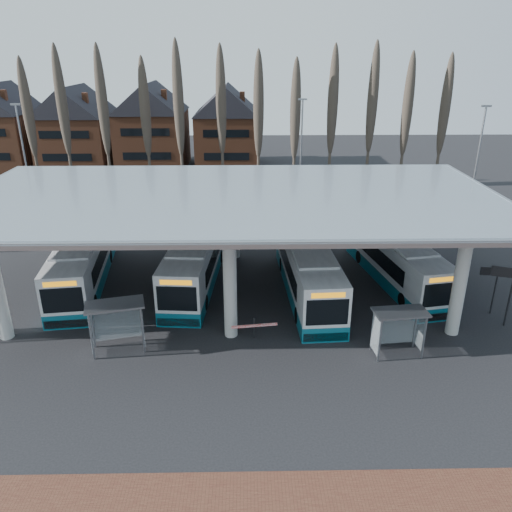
{
  "coord_description": "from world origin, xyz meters",
  "views": [
    {
      "loc": [
        0.91,
        -20.77,
        14.29
      ],
      "look_at": [
        1.43,
        7.0,
        2.73
      ],
      "focal_mm": 35.0,
      "sensor_mm": 36.0,
      "label": 1
    }
  ],
  "objects_px": {
    "bus_1": "(196,260)",
    "bus_2": "(307,270)",
    "bus_0": "(83,262)",
    "bus_3": "(395,260)",
    "shelter_1": "(116,315)",
    "shelter_2": "(398,322)"
  },
  "relations": [
    {
      "from": "bus_1",
      "to": "bus_2",
      "type": "xyz_separation_m",
      "value": [
        7.13,
        -1.63,
        0.01
      ]
    },
    {
      "from": "bus_0",
      "to": "bus_1",
      "type": "height_order",
      "value": "bus_1"
    },
    {
      "from": "bus_2",
      "to": "bus_3",
      "type": "bearing_deg",
      "value": 12.35
    },
    {
      "from": "bus_0",
      "to": "bus_3",
      "type": "height_order",
      "value": "bus_0"
    },
    {
      "from": "bus_2",
      "to": "shelter_1",
      "type": "bearing_deg",
      "value": -152.15
    },
    {
      "from": "bus_3",
      "to": "shelter_1",
      "type": "relative_size",
      "value": 3.68
    },
    {
      "from": "bus_2",
      "to": "shelter_2",
      "type": "distance_m",
      "value": 7.86
    },
    {
      "from": "bus_0",
      "to": "bus_2",
      "type": "height_order",
      "value": "bus_2"
    },
    {
      "from": "bus_0",
      "to": "bus_3",
      "type": "relative_size",
      "value": 1.04
    },
    {
      "from": "shelter_1",
      "to": "shelter_2",
      "type": "xyz_separation_m",
      "value": [
        14.1,
        -0.67,
        -0.15
      ]
    },
    {
      "from": "bus_1",
      "to": "shelter_2",
      "type": "distance_m",
      "value": 13.82
    },
    {
      "from": "bus_1",
      "to": "bus_0",
      "type": "bearing_deg",
      "value": -174.88
    },
    {
      "from": "bus_0",
      "to": "bus_1",
      "type": "xyz_separation_m",
      "value": [
        7.29,
        0.1,
        0.0
      ]
    },
    {
      "from": "shelter_2",
      "to": "bus_1",
      "type": "bearing_deg",
      "value": 135.73
    },
    {
      "from": "bus_2",
      "to": "shelter_2",
      "type": "height_order",
      "value": "bus_2"
    },
    {
      "from": "shelter_1",
      "to": "bus_0",
      "type": "bearing_deg",
      "value": 103.55
    },
    {
      "from": "bus_2",
      "to": "bus_3",
      "type": "distance_m",
      "value": 6.2
    },
    {
      "from": "bus_2",
      "to": "shelter_1",
      "type": "relative_size",
      "value": 3.83
    },
    {
      "from": "bus_0",
      "to": "bus_3",
      "type": "xyz_separation_m",
      "value": [
        20.39,
        0.14,
        -0.06
      ]
    },
    {
      "from": "bus_3",
      "to": "shelter_2",
      "type": "xyz_separation_m",
      "value": [
        -2.25,
        -8.58,
        0.31
      ]
    },
    {
      "from": "bus_2",
      "to": "shelter_1",
      "type": "height_order",
      "value": "bus_2"
    },
    {
      "from": "bus_1",
      "to": "shelter_2",
      "type": "height_order",
      "value": "bus_1"
    }
  ]
}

